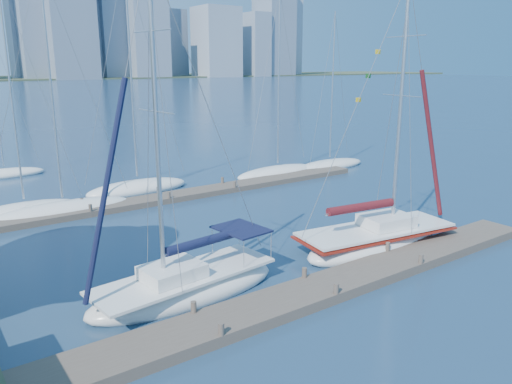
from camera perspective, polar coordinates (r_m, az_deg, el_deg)
ground at (r=19.88m, az=7.24°, el=-11.55°), size 700.00×700.00×0.00m
near_dock at (r=19.80m, az=7.26°, el=-11.03°), size 26.00×2.00×0.40m
far_dock at (r=33.43m, az=-8.96°, el=-0.45°), size 30.00×1.80×0.36m
sailboat_navy at (r=19.35m, az=-8.15°, el=-8.96°), size 8.03×3.38×12.74m
sailboat_maroon at (r=24.81m, az=13.62°, el=-4.01°), size 8.79×3.98×12.96m
bg_boat_0 at (r=32.61m, az=-24.88°, el=-1.86°), size 6.75×3.44×13.82m
bg_boat_1 at (r=31.78m, az=-21.15°, el=-1.87°), size 8.25×2.60×14.42m
bg_boat_2 at (r=35.74m, az=-13.35°, el=0.53°), size 7.30×2.52×15.52m
bg_boat_4 at (r=40.00m, az=2.50°, el=2.32°), size 7.97×4.31×14.34m
bg_boat_5 at (r=43.25m, az=8.41°, el=3.07°), size 7.66×4.63×13.05m
bg_boat_6 at (r=44.14m, az=-26.78°, el=1.88°), size 6.21×3.55×12.71m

